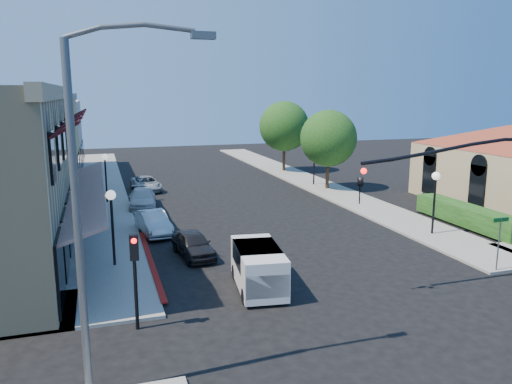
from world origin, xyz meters
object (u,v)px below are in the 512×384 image
object	(u,v)px
signal_mast_arm	(485,186)
street_name_sign	(499,235)
white_van	(258,266)
parked_car_d	(146,184)
street_tree_b	(284,126)
lamppost_left_far	(105,166)
cobra_streetlight	(91,198)
lamppost_right_far	(314,154)
parked_car_a	(193,244)
lamppost_right_near	(435,187)
parked_car_b	(153,223)
secondary_signal	(135,264)
lamppost_left_near	(112,209)
street_tree_a	(328,138)
parked_car_c	(142,198)

from	to	relation	value
signal_mast_arm	street_name_sign	distance (m)	2.98
white_van	parked_car_d	size ratio (longest dim) A/B	0.97
street_tree_b	signal_mast_arm	size ratio (longest dim) A/B	0.88
lamppost_left_far	white_van	distance (m)	19.29
cobra_streetlight	white_van	world-z (taller)	cobra_streetlight
street_tree_b	lamppost_right_far	world-z (taller)	street_tree_b
signal_mast_arm	parked_car_a	xyz separation A→B (m)	(-10.66, 6.94, -3.47)
lamppost_right_near	parked_car_a	distance (m)	13.48
cobra_streetlight	parked_car_b	world-z (taller)	cobra_streetlight
secondary_signal	lamppost_right_far	xyz separation A→B (m)	(16.50, 22.59, 0.42)
lamppost_left_near	white_van	bearing A→B (deg)	-39.24
lamppost_left_near	lamppost_right_near	xyz separation A→B (m)	(17.00, 0.00, 0.00)
signal_mast_arm	lamppost_right_far	distance (m)	22.70
street_tree_a	lamppost_right_near	xyz separation A→B (m)	(-0.30, -14.00, -1.46)
lamppost_left_far	parked_car_b	distance (m)	9.52
lamppost_right_near	lamppost_right_far	size ratio (longest dim) A/B	1.00
street_name_sign	parked_car_c	size ratio (longest dim) A/B	0.57
lamppost_right_far	white_van	world-z (taller)	lamppost_right_far
signal_mast_arm	white_van	distance (m)	9.67
lamppost_left_near	lamppost_left_far	world-z (taller)	same
parked_car_b	parked_car_c	size ratio (longest dim) A/B	0.90
white_van	parked_car_b	xyz separation A→B (m)	(-3.13, 9.43, -0.35)
lamppost_right_far	cobra_streetlight	bearing A→B (deg)	-124.17
lamppost_left_near	street_tree_a	bearing A→B (deg)	38.98
signal_mast_arm	lamppost_left_far	size ratio (longest dim) A/B	2.24
secondary_signal	street_tree_a	bearing A→B (deg)	50.79
lamppost_left_near	parked_car_d	world-z (taller)	lamppost_left_near
signal_mast_arm	white_van	size ratio (longest dim) A/B	1.96
white_van	parked_car_b	bearing A→B (deg)	108.34
street_tree_b	lamppost_right_far	xyz separation A→B (m)	(-0.30, -8.00, -1.81)
street_tree_a	lamppost_left_near	world-z (taller)	street_tree_a
street_tree_b	parked_car_d	xyz separation A→B (m)	(-14.17, -6.00, -3.96)
parked_car_b	white_van	bearing A→B (deg)	-79.05
street_tree_b	lamppost_left_far	xyz separation A→B (m)	(-17.30, -10.00, -1.81)
signal_mast_arm	street_name_sign	size ratio (longest dim) A/B	3.20
parked_car_a	parked_car_b	size ratio (longest dim) A/B	0.92
signal_mast_arm	secondary_signal	size ratio (longest dim) A/B	2.41
parked_car_d	cobra_streetlight	bearing A→B (deg)	-104.28
lamppost_right_near	street_tree_b	bearing A→B (deg)	89.28
lamppost_left_near	parked_car_a	world-z (taller)	lamppost_left_near
cobra_streetlight	lamppost_right_near	bearing A→B (deg)	29.54
street_tree_a	parked_car_c	world-z (taller)	street_tree_a
secondary_signal	parked_car_d	xyz separation A→B (m)	(2.63, 24.59, -1.73)
street_name_sign	lamppost_left_far	distance (m)	25.48
signal_mast_arm	lamppost_left_near	xyz separation A→B (m)	(-14.36, 6.50, -1.35)
street_tree_b	secondary_signal	xyz separation A→B (m)	(-16.80, -30.59, -2.23)
street_name_sign	lamppost_right_near	world-z (taller)	lamppost_right_near
street_name_sign	parked_car_c	world-z (taller)	street_name_sign
parked_car_a	street_tree_a	bearing A→B (deg)	38.20
lamppost_left_near	parked_car_c	bearing A→B (deg)	79.15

